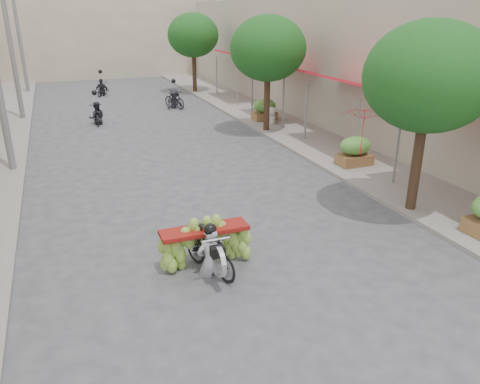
# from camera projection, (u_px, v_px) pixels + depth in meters

# --- Properties ---
(ground) EXTENTS (120.00, 120.00, 0.00)m
(ground) POSITION_uv_depth(u_px,v_px,m) (315.00, 344.00, 8.12)
(ground) COLOR #525257
(ground) RESTS_ON ground
(sidewalk_right) EXTENTS (4.00, 60.00, 0.12)m
(sidewalk_right) POSITION_uv_depth(u_px,v_px,m) (287.00, 124.00, 23.48)
(sidewalk_right) COLOR gray
(sidewalk_right) RESTS_ON ground
(shophouse_row_right) EXTENTS (9.77, 40.00, 6.00)m
(shophouse_row_right) POSITION_uv_depth(u_px,v_px,m) (388.00, 61.00, 23.23)
(shophouse_row_right) COLOR #B0A792
(shophouse_row_right) RESTS_ON ground
(far_building) EXTENTS (20.00, 6.00, 7.00)m
(far_building) POSITION_uv_depth(u_px,v_px,m) (93.00, 33.00, 39.79)
(far_building) COLOR beige
(far_building) RESTS_ON ground
(utility_pole_far) EXTENTS (0.60, 0.24, 8.00)m
(utility_pole_far) POSITION_uv_depth(u_px,v_px,m) (10.00, 39.00, 23.03)
(utility_pole_far) COLOR slate
(utility_pole_far) RESTS_ON ground
(utility_pole_back) EXTENTS (0.60, 0.24, 8.00)m
(utility_pole_back) POSITION_uv_depth(u_px,v_px,m) (18.00, 32.00, 30.84)
(utility_pole_back) COLOR slate
(utility_pole_back) RESTS_ON ground
(street_tree_near) EXTENTS (3.40, 3.40, 5.25)m
(street_tree_near) POSITION_uv_depth(u_px,v_px,m) (429.00, 77.00, 12.04)
(street_tree_near) COLOR #3A2719
(street_tree_near) RESTS_ON ground
(street_tree_mid) EXTENTS (3.40, 3.40, 5.25)m
(street_tree_mid) POSITION_uv_depth(u_px,v_px,m) (268.00, 49.00, 20.71)
(street_tree_mid) COLOR #3A2719
(street_tree_mid) RESTS_ON ground
(street_tree_far) EXTENTS (3.40, 3.40, 5.25)m
(street_tree_far) POSITION_uv_depth(u_px,v_px,m) (193.00, 35.00, 31.11)
(street_tree_far) COLOR #3A2719
(street_tree_far) RESTS_ON ground
(produce_crate_mid) EXTENTS (1.20, 0.88, 1.16)m
(produce_crate_mid) POSITION_uv_depth(u_px,v_px,m) (355.00, 149.00, 16.90)
(produce_crate_mid) COLOR brown
(produce_crate_mid) RESTS_ON ground
(produce_crate_far) EXTENTS (1.20, 0.88, 1.16)m
(produce_crate_far) POSITION_uv_depth(u_px,v_px,m) (265.00, 108.00, 23.84)
(produce_crate_far) COLOR brown
(produce_crate_far) RESTS_ON ground
(banana_motorbike) EXTENTS (2.20, 1.92, 2.04)m
(banana_motorbike) POSITION_uv_depth(u_px,v_px,m) (208.00, 242.00, 10.19)
(banana_motorbike) COLOR black
(banana_motorbike) RESTS_ON ground
(market_umbrella) EXTENTS (1.93, 1.93, 1.64)m
(market_umbrella) POSITION_uv_depth(u_px,v_px,m) (366.00, 107.00, 15.32)
(market_umbrella) COLOR red
(market_umbrella) RESTS_ON ground
(pedestrian) EXTENTS (0.93, 0.85, 1.62)m
(pedestrian) POSITION_uv_depth(u_px,v_px,m) (271.00, 107.00, 23.03)
(pedestrian) COLOR white
(pedestrian) RESTS_ON ground
(bg_motorbike_a) EXTENTS (0.81, 1.65, 1.95)m
(bg_motorbike_a) POSITION_uv_depth(u_px,v_px,m) (96.00, 110.00, 23.34)
(bg_motorbike_a) COLOR black
(bg_motorbike_a) RESTS_ON ground
(bg_motorbike_b) EXTENTS (1.21, 1.83, 1.95)m
(bg_motorbike_b) POSITION_uv_depth(u_px,v_px,m) (174.00, 94.00, 27.01)
(bg_motorbike_b) COLOR black
(bg_motorbike_b) RESTS_ON ground
(bg_motorbike_c) EXTENTS (1.22, 1.67, 1.95)m
(bg_motorbike_c) POSITION_uv_depth(u_px,v_px,m) (101.00, 84.00, 31.01)
(bg_motorbike_c) COLOR black
(bg_motorbike_c) RESTS_ON ground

